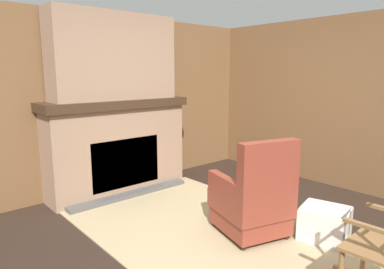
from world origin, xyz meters
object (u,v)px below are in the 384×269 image
Objects in this scene: laundry_basket at (325,224)px; decorative_plate_on_mantel at (108,89)px; oil_lamp_vase at (72,93)px; armchair at (253,201)px; storage_case at (131,94)px; firewood_stack at (260,169)px.

decorative_plate_on_mantel is (-2.64, -0.88, 1.24)m from laundry_basket.
oil_lamp_vase is 0.50m from decorative_plate_on_mantel.
armchair is 3.53× the size of decorative_plate_on_mantel.
decorative_plate_on_mantel is at bearing -161.60° from laundry_basket.
decorative_plate_on_mantel is (-0.02, -0.33, 0.08)m from storage_case.
armchair reaches higher than laundry_basket.
storage_case reaches higher than armchair.
laundry_basket is 3.20m from oil_lamp_vase.
oil_lamp_vase reaches higher than laundry_basket.
decorative_plate_on_mantel is (-0.02, 0.49, 0.03)m from oil_lamp_vase.
oil_lamp_vase reaches higher than armchair.
laundry_basket is at bearing 18.40° from decorative_plate_on_mantel.
firewood_stack is 2.05m from laundry_basket.
laundry_basket is 3.05m from decorative_plate_on_mantel.
decorative_plate_on_mantel is at bearing -114.90° from firewood_stack.
armchair is 3.27× the size of oil_lamp_vase.
laundry_basket is (0.52, 0.46, -0.20)m from armchair.
storage_case reaches higher than firewood_stack.
laundry_basket is at bearing 11.92° from storage_case.
firewood_stack is 1.44× the size of decorative_plate_on_mantel.
armchair reaches higher than firewood_stack.
storage_case is at bearing -118.38° from firewood_stack.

